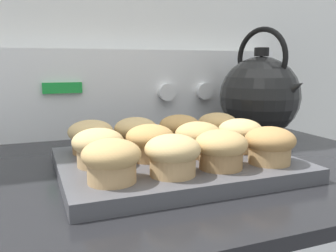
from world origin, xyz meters
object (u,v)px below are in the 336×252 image
(muffin_r0_c0, at_px, (112,160))
(muffin_r1_c2, at_px, (198,138))
(muffin_r2_c0, at_px, (91,136))
(muffin_r0_c1, at_px, (173,154))
(muffin_r2_c1, at_px, (136,132))
(muffin_r1_c1, at_px, (150,141))
(muffin_r0_c3, at_px, (270,144))
(muffin_r1_c3, at_px, (240,134))
(tea_kettle, at_px, (260,95))
(muffin_r1_c0, at_px, (98,146))
(muffin_r0_c2, at_px, (221,149))
(muffin_r2_c3, at_px, (217,127))
(muffin_r2_c2, at_px, (180,129))
(muffin_pan, at_px, (175,164))

(muffin_r0_c0, relative_size, muffin_r1_c2, 1.00)
(muffin_r1_c2, height_order, muffin_r2_c0, same)
(muffin_r1_c2, bearing_deg, muffin_r0_c1, -133.90)
(muffin_r0_c1, bearing_deg, muffin_r2_c1, 90.93)
(muffin_r1_c1, relative_size, muffin_r2_c0, 1.00)
(muffin_r0_c3, bearing_deg, muffin_r0_c1, -179.70)
(muffin_r0_c1, bearing_deg, muffin_r1_c2, 46.10)
(muffin_r1_c3, relative_size, tea_kettle, 0.30)
(muffin_r0_c3, height_order, muffin_r1_c0, same)
(muffin_r0_c2, bearing_deg, muffin_r2_c0, 134.74)
(muffin_r0_c0, distance_m, muffin_r1_c0, 0.08)
(muffin_r2_c3, bearing_deg, tea_kettle, 31.62)
(muffin_r1_c1, distance_m, tea_kettle, 0.39)
(muffin_r0_c2, xyz_separation_m, muffin_r1_c2, (0.00, 0.08, 0.00))
(muffin_r0_c2, height_order, muffin_r2_c2, same)
(muffin_r2_c0, bearing_deg, muffin_r1_c0, -92.06)
(muffin_r0_c0, relative_size, muffin_r1_c3, 1.00)
(tea_kettle, bearing_deg, muffin_r0_c2, -133.89)
(muffin_r2_c2, bearing_deg, muffin_r1_c3, -46.79)
(muffin_pan, height_order, muffin_r0_c1, muffin_r0_c1)
(muffin_r0_c1, xyz_separation_m, muffin_r1_c2, (0.08, 0.08, 0.00))
(muffin_r2_c1, bearing_deg, muffin_pan, -63.35)
(muffin_pan, bearing_deg, muffin_r1_c3, 0.18)
(muffin_pan, relative_size, muffin_r2_c1, 4.79)
(muffin_r0_c0, bearing_deg, muffin_r0_c1, -1.25)
(muffin_r0_c1, bearing_deg, muffin_r2_c3, 45.81)
(muffin_r0_c2, xyz_separation_m, muffin_r2_c0, (-0.16, 0.16, 0.00))
(muffin_r0_c3, distance_m, muffin_r2_c0, 0.29)
(muffin_r0_c0, relative_size, muffin_r0_c1, 1.00)
(muffin_r1_c0, xyz_separation_m, muffin_r1_c1, (0.08, 0.00, 0.00))
(muffin_r0_c1, distance_m, muffin_r1_c3, 0.18)
(muffin_r2_c3, bearing_deg, muffin_r0_c2, -117.65)
(muffin_r0_c2, distance_m, muffin_r0_c3, 0.08)
(muffin_pan, height_order, muffin_r1_c2, muffin_r1_c2)
(muffin_r2_c3, relative_size, tea_kettle, 0.30)
(muffin_pan, height_order, muffin_r1_c0, muffin_r1_c0)
(muffin_r2_c3, bearing_deg, muffin_r0_c0, -146.08)
(tea_kettle, bearing_deg, muffin_r2_c0, -165.50)
(muffin_r1_c2, xyz_separation_m, muffin_r2_c3, (0.08, 0.09, 0.00))
(muffin_r2_c0, bearing_deg, tea_kettle, 14.50)
(muffin_pan, xyz_separation_m, muffin_r2_c0, (-0.12, 0.08, 0.04))
(muffin_r1_c1, xyz_separation_m, tea_kettle, (0.34, 0.19, 0.05))
(muffin_r0_c3, bearing_deg, muffin_r1_c1, 151.96)
(muffin_r0_c2, bearing_deg, muffin_pan, 115.70)
(muffin_pan, relative_size, muffin_r1_c0, 4.79)
(muffin_pan, height_order, muffin_r0_c0, muffin_r0_c0)
(muffin_r0_c3, bearing_deg, muffin_r1_c0, 161.53)
(muffin_r1_c3, xyz_separation_m, tea_kettle, (0.18, 0.19, 0.05))
(muffin_r1_c1, distance_m, muffin_r2_c3, 0.18)
(muffin_r0_c2, bearing_deg, tea_kettle, 46.11)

